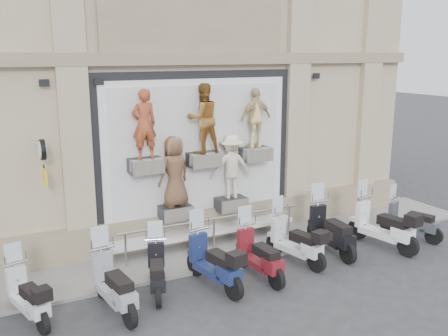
{
  "coord_description": "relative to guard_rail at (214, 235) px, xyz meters",
  "views": [
    {
      "loc": [
        -5.27,
        -8.75,
        4.99
      ],
      "look_at": [
        0.24,
        1.9,
        2.22
      ],
      "focal_mm": 40.0,
      "sensor_mm": 36.0,
      "label": 1
    }
  ],
  "objects": [
    {
      "name": "ground",
      "position": [
        0.0,
        -2.0,
        -0.47
      ],
      "size": [
        90.0,
        90.0,
        0.0
      ],
      "primitive_type": "plane",
      "color": "#2E2E31",
      "rests_on": "ground"
    },
    {
      "name": "scooter_h",
      "position": [
        2.64,
        -1.37,
        0.37
      ],
      "size": [
        0.77,
        2.09,
        1.67
      ],
      "primitive_type": null,
      "rotation": [
        0.0,
        0.0,
        -0.09
      ],
      "color": "black",
      "rests_on": "ground"
    },
    {
      "name": "scooter_c",
      "position": [
        -3.07,
        -1.8,
        0.33
      ],
      "size": [
        0.8,
        2.01,
        1.59
      ],
      "primitive_type": null,
      "rotation": [
        0.0,
        0.0,
        0.12
      ],
      "color": "gray",
      "rests_on": "ground"
    },
    {
      "name": "scooter_j",
      "position": [
        5.24,
        -1.6,
        0.25
      ],
      "size": [
        1.05,
        1.83,
        1.43
      ],
      "primitive_type": null,
      "rotation": [
        0.0,
        0.0,
        0.33
      ],
      "color": "#32373D",
      "rests_on": "ground"
    },
    {
      "name": "scooter_i",
      "position": [
        4.05,
        -1.73,
        0.39
      ],
      "size": [
        0.99,
        2.18,
        1.71
      ],
      "primitive_type": null,
      "rotation": [
        0.0,
        0.0,
        0.19
      ],
      "color": "white",
      "rests_on": "ground"
    },
    {
      "name": "scooter_g",
      "position": [
        1.47,
        -1.47,
        0.3
      ],
      "size": [
        0.93,
        1.96,
        1.53
      ],
      "primitive_type": null,
      "rotation": [
        0.0,
        0.0,
        0.21
      ],
      "color": "silver",
      "rests_on": "ground"
    },
    {
      "name": "scooter_f",
      "position": [
        0.26,
        -1.77,
        0.3
      ],
      "size": [
        0.63,
        1.9,
        1.53
      ],
      "primitive_type": null,
      "rotation": [
        0.0,
        0.0,
        0.05
      ],
      "color": "maroon",
      "rests_on": "ground"
    },
    {
      "name": "clock_sign_bracket",
      "position": [
        -3.9,
        0.47,
        2.34
      ],
      "size": [
        0.1,
        0.8,
        1.02
      ],
      "color": "black",
      "rests_on": "ground"
    },
    {
      "name": "sidewalk",
      "position": [
        0.0,
        0.1,
        -0.43
      ],
      "size": [
        16.0,
        2.2,
        0.08
      ],
      "primitive_type": "cube",
      "color": "gray",
      "rests_on": "ground"
    },
    {
      "name": "guard_rail",
      "position": [
        0.0,
        0.0,
        0.0
      ],
      "size": [
        5.06,
        0.1,
        0.93
      ],
      "primitive_type": null,
      "color": "#9EA0A5",
      "rests_on": "ground"
    },
    {
      "name": "shop_vitrine",
      "position": [
        0.06,
        0.74,
        1.94
      ],
      "size": [
        5.6,
        0.83,
        4.3
      ],
      "color": "black",
      "rests_on": "ground"
    },
    {
      "name": "building",
      "position": [
        0.0,
        5.0,
        5.54
      ],
      "size": [
        14.0,
        8.6,
        12.0
      ],
      "primitive_type": null,
      "color": "tan",
      "rests_on": "ground"
    },
    {
      "name": "scooter_e",
      "position": [
        -0.86,
        -1.73,
        0.34
      ],
      "size": [
        0.89,
        2.05,
        1.61
      ],
      "primitive_type": null,
      "rotation": [
        0.0,
        0.0,
        0.16
      ],
      "color": "#16224F",
      "rests_on": "ground"
    },
    {
      "name": "scooter_d",
      "position": [
        -2.04,
        -1.41,
        0.24
      ],
      "size": [
        1.02,
        1.81,
        1.41
      ],
      "primitive_type": null,
      "rotation": [
        0.0,
        0.0,
        -0.32
      ],
      "color": "black",
      "rests_on": "ground"
    },
    {
      "name": "scooter_b",
      "position": [
        -4.61,
        -1.39,
        0.24
      ],
      "size": [
        0.94,
        1.81,
        1.41
      ],
      "primitive_type": null,
      "rotation": [
        0.0,
        0.0,
        0.26
      ],
      "color": "silver",
      "rests_on": "ground"
    }
  ]
}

